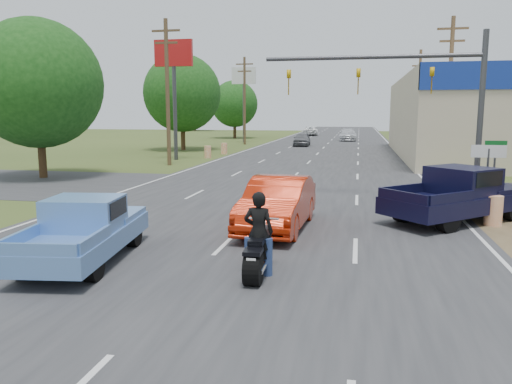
% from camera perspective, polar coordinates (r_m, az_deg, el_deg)
% --- Properties ---
extents(main_road, '(15.00, 180.00, 0.02)m').
position_cam_1_polar(main_road, '(45.55, 7.05, 4.36)').
color(main_road, '#2D2D30').
rests_on(main_road, ground).
extents(cross_road, '(120.00, 10.00, 0.02)m').
position_cam_1_polar(cross_road, '(23.81, 2.78, 0.18)').
color(cross_road, '#2D2D30').
rests_on(cross_road, ground).
extents(utility_pole_2, '(2.00, 0.28, 10.00)m').
position_cam_1_polar(utility_pole_2, '(36.77, 21.23, 11.00)').
color(utility_pole_2, '#4C3823').
rests_on(utility_pole_2, ground).
extents(utility_pole_3, '(2.00, 0.28, 10.00)m').
position_cam_1_polar(utility_pole_3, '(54.60, 18.10, 10.32)').
color(utility_pole_3, '#4C3823').
rests_on(utility_pole_3, ground).
extents(utility_pole_5, '(2.00, 0.28, 10.00)m').
position_cam_1_polar(utility_pole_5, '(35.78, -10.09, 11.54)').
color(utility_pole_5, '#4C3823').
rests_on(utility_pole_5, ground).
extents(utility_pole_6, '(2.00, 0.28, 10.00)m').
position_cam_1_polar(utility_pole_6, '(58.76, -1.31, 10.64)').
color(utility_pole_6, '#4C3823').
rests_on(utility_pole_6, ground).
extents(tree_0, '(7.14, 7.14, 8.84)m').
position_cam_1_polar(tree_0, '(30.82, -23.72, 11.25)').
color(tree_0, '#422D19').
rests_on(tree_0, ground).
extents(tree_1, '(7.56, 7.56, 9.36)m').
position_cam_1_polar(tree_1, '(50.29, -8.45, 11.11)').
color(tree_1, '#422D19').
rests_on(tree_1, ground).
extents(tree_2, '(6.72, 6.72, 8.32)m').
position_cam_1_polar(tree_2, '(73.45, -2.47, 10.03)').
color(tree_2, '#422D19').
rests_on(tree_2, ground).
extents(tree_4, '(9.24, 9.24, 11.44)m').
position_cam_1_polar(tree_4, '(99.42, -24.94, 10.02)').
color(tree_4, '#422D19').
rests_on(tree_4, ground).
extents(tree_5, '(7.98, 7.98, 9.88)m').
position_cam_1_polar(tree_5, '(103.70, 26.72, 9.31)').
color(tree_5, '#422D19').
rests_on(tree_5, ground).
extents(tree_6, '(8.82, 8.82, 10.92)m').
position_cam_1_polar(tree_6, '(105.77, -7.05, 10.50)').
color(tree_6, '#422D19').
rests_on(tree_6, ground).
extents(barrel_0, '(0.56, 0.56, 1.00)m').
position_cam_1_polar(barrel_0, '(18.09, 25.51, -1.95)').
color(barrel_0, orange).
rests_on(barrel_0, ground).
extents(barrel_1, '(0.56, 0.56, 1.00)m').
position_cam_1_polar(barrel_1, '(26.39, 22.00, 1.48)').
color(barrel_1, orange).
rests_on(barrel_1, ground).
extents(barrel_2, '(0.56, 0.56, 1.00)m').
position_cam_1_polar(barrel_2, '(41.20, -5.53, 4.58)').
color(barrel_2, orange).
rests_on(barrel_2, ground).
extents(barrel_3, '(0.56, 0.56, 1.00)m').
position_cam_1_polar(barrel_3, '(44.95, -3.66, 4.97)').
color(barrel_3, orange).
rests_on(barrel_3, ground).
extents(pole_sign_left_near, '(3.00, 0.35, 9.20)m').
position_cam_1_polar(pole_sign_left_near, '(39.98, -9.37, 13.94)').
color(pole_sign_left_near, '#3F3F44').
rests_on(pole_sign_left_near, ground).
extents(pole_sign_left_far, '(3.00, 0.35, 9.20)m').
position_cam_1_polar(pole_sign_left_far, '(62.95, -1.40, 12.22)').
color(pole_sign_left_far, '#3F3F44').
rests_on(pole_sign_left_far, ground).
extents(lane_sign, '(1.20, 0.08, 2.52)m').
position_cam_1_polar(lane_sign, '(19.88, 24.98, 3.09)').
color(lane_sign, '#3F3F44').
rests_on(lane_sign, ground).
extents(street_name_sign, '(0.80, 0.08, 2.61)m').
position_cam_1_polar(street_name_sign, '(21.50, 25.58, 2.65)').
color(street_name_sign, '#3F3F44').
rests_on(street_name_sign, ground).
extents(signal_mast, '(9.12, 0.40, 7.00)m').
position_cam_1_polar(signal_mast, '(22.40, 17.66, 11.52)').
color(signal_mast, '#3F3F44').
rests_on(signal_mast, ground).
extents(red_convertible, '(1.98, 5.07, 1.65)m').
position_cam_1_polar(red_convertible, '(15.77, 2.50, -1.37)').
color(red_convertible, '#AB1F07').
rests_on(red_convertible, ground).
extents(motorcycle, '(0.72, 2.35, 1.19)m').
position_cam_1_polar(motorcycle, '(11.31, 0.23, -7.09)').
color(motorcycle, black).
rests_on(motorcycle, ground).
extents(rider, '(0.68, 0.46, 1.85)m').
position_cam_1_polar(rider, '(11.27, 0.29, -5.07)').
color(rider, black).
rests_on(rider, ground).
extents(blue_pickup, '(2.51, 5.04, 1.60)m').
position_cam_1_polar(blue_pickup, '(13.19, -18.87, -3.98)').
color(blue_pickup, black).
rests_on(blue_pickup, ground).
extents(navy_pickup, '(5.59, 5.39, 1.86)m').
position_cam_1_polar(navy_pickup, '(18.36, 22.47, -0.20)').
color(navy_pickup, black).
rests_on(navy_pickup, ground).
extents(distant_car_grey, '(1.89, 4.43, 1.49)m').
position_cam_1_polar(distant_car_grey, '(56.19, 5.26, 6.01)').
color(distant_car_grey, slate).
rests_on(distant_car_grey, ground).
extents(distant_car_silver, '(2.28, 5.46, 1.58)m').
position_cam_1_polar(distant_car_silver, '(67.84, 10.47, 6.45)').
color(distant_car_silver, silver).
rests_on(distant_car_silver, ground).
extents(distant_car_white, '(2.90, 5.48, 1.47)m').
position_cam_1_polar(distant_car_white, '(82.67, 6.21, 6.94)').
color(distant_car_white, white).
rests_on(distant_car_white, ground).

